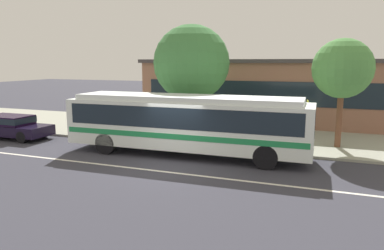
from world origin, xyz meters
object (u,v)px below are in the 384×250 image
at_px(transit_bus, 186,121).
at_px(street_tree_mid_block, 343,69).
at_px(street_tree_near_stop, 191,63).
at_px(bus_stop_sign, 307,119).
at_px(pedestrian_waiting_near_sign, 286,128).
at_px(sedan_behind_bus, 11,125).

xyz_separation_m(transit_bus, street_tree_mid_block, (6.57, 3.67, 2.32)).
bearing_deg(street_tree_near_stop, bus_stop_sign, -15.96).
distance_m(pedestrian_waiting_near_sign, bus_stop_sign, 1.19).
xyz_separation_m(pedestrian_waiting_near_sign, street_tree_near_stop, (-5.38, 1.38, 3.07)).
bearing_deg(transit_bus, sedan_behind_bus, 179.92).
bearing_deg(pedestrian_waiting_near_sign, sedan_behind_bus, -170.76).
relative_size(street_tree_near_stop, street_tree_mid_block, 1.18).
bearing_deg(sedan_behind_bus, bus_stop_sign, 7.16).
bearing_deg(street_tree_near_stop, transit_bus, -72.81).
xyz_separation_m(sedan_behind_bus, bus_stop_sign, (15.78, 1.98, 0.95)).
bearing_deg(street_tree_near_stop, pedestrian_waiting_near_sign, -14.37).
distance_m(pedestrian_waiting_near_sign, street_tree_mid_block, 3.89).
distance_m(bus_stop_sign, street_tree_mid_block, 3.14).
height_order(sedan_behind_bus, street_tree_mid_block, street_tree_mid_block).
xyz_separation_m(transit_bus, street_tree_near_stop, (-1.18, 3.81, 2.57)).
relative_size(transit_bus, pedestrian_waiting_near_sign, 6.71).
xyz_separation_m(sedan_behind_bus, street_tree_mid_block, (17.20, 3.65, 3.20)).
bearing_deg(transit_bus, street_tree_mid_block, 29.19).
xyz_separation_m(transit_bus, sedan_behind_bus, (-10.64, 0.01, -0.88)).
bearing_deg(street_tree_mid_block, sedan_behind_bus, -168.01).
distance_m(transit_bus, street_tree_mid_block, 7.87).
distance_m(sedan_behind_bus, pedestrian_waiting_near_sign, 15.03).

